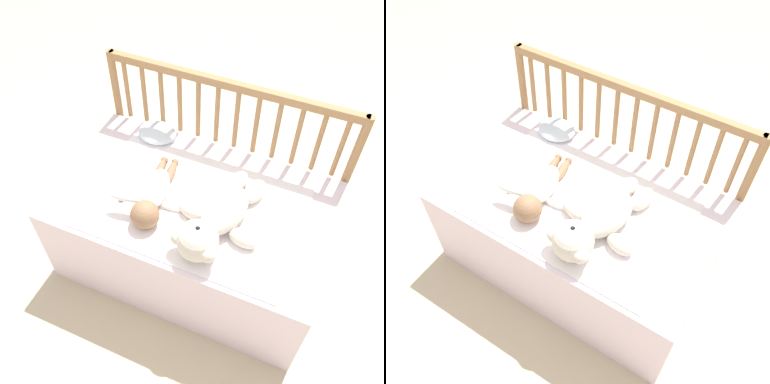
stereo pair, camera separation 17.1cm
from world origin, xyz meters
The scene contains 7 objects.
ground_plane centered at (0.00, 0.00, 0.00)m, with size 12.00×12.00×0.00m, color #C6B293.
crib_mattress centered at (0.00, 0.00, 0.24)m, with size 1.15×0.69×0.47m.
crib_rail centered at (0.00, 0.37, 0.58)m, with size 1.15×0.04×0.81m.
blanket centered at (0.02, -0.04, 0.47)m, with size 0.86×0.57×0.01m.
teddy_bear centered at (0.14, -0.11, 0.54)m, with size 0.35×0.50×0.16m.
baby centered at (-0.14, -0.09, 0.52)m, with size 0.31×0.41×0.12m.
small_pillow centered at (-0.30, 0.27, 0.50)m, with size 0.18×0.15×0.06m.
Camera 1 is at (0.44, -1.02, 1.84)m, focal length 40.00 mm.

